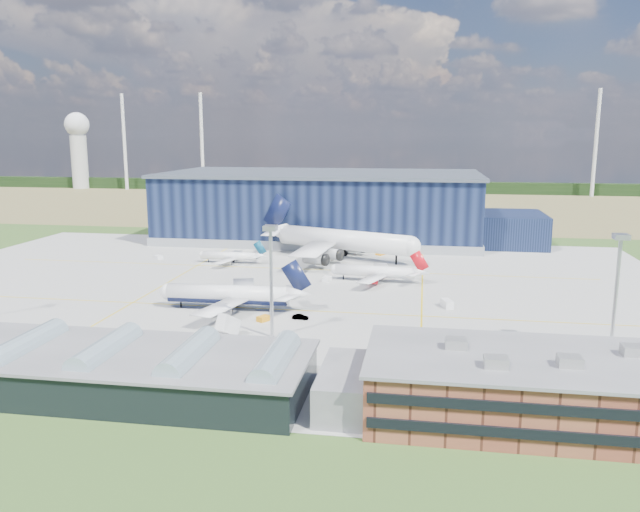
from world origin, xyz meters
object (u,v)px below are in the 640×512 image
at_px(gse_cart_a, 327,279).
at_px(car_b, 300,317).
at_px(gse_van_b, 447,304).
at_px(gse_van_c, 445,371).
at_px(gse_cart_b, 158,257).
at_px(light_mast_center, 271,263).
at_px(airliner_widebody, 344,229).
at_px(airliner_navy, 228,285).
at_px(airliner_regional, 229,252).
at_px(gse_tug_c, 381,253).
at_px(light_mast_east, 618,275).
at_px(airliner_red, 374,266).
at_px(hangar, 329,209).
at_px(ops_building, 526,387).
at_px(car_a, 513,383).
at_px(gse_tug_b, 263,319).
at_px(airstair, 228,330).

height_order(gse_cart_a, car_b, gse_cart_a).
xyz_separation_m(gse_van_b, gse_van_c, (-1.81, -44.26, 0.13)).
distance_m(gse_cart_b, gse_van_c, 126.50).
height_order(light_mast_center, airliner_widebody, light_mast_center).
bearing_deg(airliner_navy, airliner_regional, -74.05).
distance_m(airliner_regional, gse_tug_c, 51.78).
distance_m(gse_tug_c, gse_cart_b, 74.68).
bearing_deg(light_mast_center, gse_cart_a, 86.04).
relative_size(light_mast_east, gse_cart_b, 7.56).
distance_m(airliner_red, car_b, 41.47).
height_order(hangar, ops_building, hangar).
xyz_separation_m(light_mast_center, airliner_regional, (-31.06, 70.00, -11.69)).
height_order(airliner_widebody, car_a, airliner_widebody).
distance_m(airliner_navy, gse_cart_a, 37.60).
xyz_separation_m(hangar, gse_van_c, (41.30, -140.80, -10.52)).
relative_size(hangar, gse_van_c, 31.64).
relative_size(airliner_regional, gse_tug_b, 8.18).
bearing_deg(ops_building, gse_cart_b, 134.70).
distance_m(ops_building, airliner_red, 86.76).
relative_size(ops_building, gse_van_c, 10.04).
relative_size(car_a, car_b, 0.95).
distance_m(hangar, ops_building, 163.51).
relative_size(ops_building, gse_cart_b, 15.12).
bearing_deg(airliner_regional, gse_cart_a, 150.23).
bearing_deg(airliner_regional, airliner_red, 159.26).
relative_size(airliner_red, gse_cart_b, 9.32).
distance_m(light_mast_east, gse_tug_c, 105.39).
height_order(airliner_red, gse_cart_b, airliner_red).
bearing_deg(airstair, gse_cart_b, 140.88).
bearing_deg(light_mast_east, light_mast_center, 180.00).
xyz_separation_m(airliner_navy, gse_tug_b, (10.50, -7.65, -5.46)).
bearing_deg(car_a, light_mast_east, -40.06).
relative_size(airliner_widebody, gse_van_c, 13.22).
xyz_separation_m(hangar, airliner_widebody, (11.25, -41.62, -1.74)).
relative_size(gse_van_c, car_b, 1.26).
relative_size(airliner_navy, gse_tug_c, 10.58).
height_order(hangar, airliner_widebody, hangar).
height_order(light_mast_east, gse_cart_a, light_mast_east).
bearing_deg(gse_cart_b, airliner_navy, -104.34).
relative_size(airstair, car_b, 1.50).
bearing_deg(airliner_widebody, airliner_navy, -84.80).
bearing_deg(car_b, gse_cart_a, 4.54).
distance_m(ops_building, airliner_regional, 125.65).
bearing_deg(airliner_regional, gse_tug_c, -154.90).
height_order(airliner_widebody, gse_tug_c, airliner_widebody).
bearing_deg(ops_building, gse_van_c, 127.90).
relative_size(gse_tug_b, gse_tug_c, 0.80).
height_order(gse_cart_b, gse_van_c, gse_van_c).
bearing_deg(airliner_navy, gse_van_b, -169.84).
height_order(gse_van_c, airstair, airstair).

